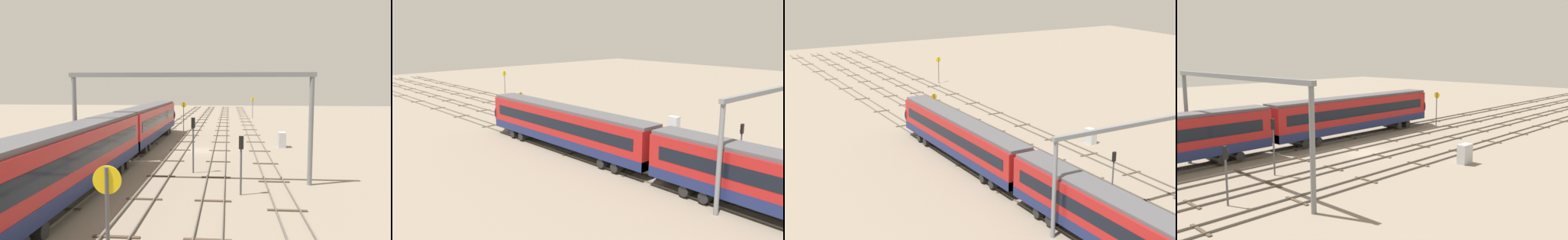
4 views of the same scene
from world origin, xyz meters
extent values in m
plane|color=gray|center=(0.00, 0.00, 0.00)|extent=(187.46, 187.46, 0.00)
cube|color=#59544C|center=(0.00, -7.58, 0.08)|extent=(171.46, 0.07, 0.16)
cube|color=#59544C|center=(0.00, -6.15, 0.08)|extent=(171.46, 0.07, 0.16)
cube|color=#473828|center=(-20.57, -6.87, 0.04)|extent=(0.24, 2.40, 0.08)
cube|color=#473828|center=(-13.72, -6.87, 0.04)|extent=(0.24, 2.40, 0.08)
cube|color=#473828|center=(-6.86, -6.87, 0.04)|extent=(0.24, 2.40, 0.08)
cube|color=#473828|center=(0.00, -6.87, 0.04)|extent=(0.24, 2.40, 0.08)
cube|color=#473828|center=(6.86, -6.87, 0.04)|extent=(0.24, 2.40, 0.08)
cube|color=#473828|center=(13.72, -6.87, 0.04)|extent=(0.24, 2.40, 0.08)
cube|color=#473828|center=(20.57, -6.87, 0.04)|extent=(0.24, 2.40, 0.08)
cube|color=#473828|center=(27.43, -6.87, 0.04)|extent=(0.24, 2.40, 0.08)
cube|color=#473828|center=(34.29, -6.87, 0.04)|extent=(0.24, 2.40, 0.08)
cube|color=#473828|center=(41.15, -6.87, 0.04)|extent=(0.24, 2.40, 0.08)
cube|color=#473828|center=(48.01, -6.87, 0.04)|extent=(0.24, 2.40, 0.08)
cube|color=#473828|center=(54.87, -6.87, 0.04)|extent=(0.24, 2.40, 0.08)
cube|color=#473828|center=(61.72, -6.87, 0.04)|extent=(0.24, 2.40, 0.08)
cube|color=#473828|center=(68.58, -6.87, 0.04)|extent=(0.24, 2.40, 0.08)
cube|color=#473828|center=(75.44, -6.87, 0.04)|extent=(0.24, 2.40, 0.08)
cube|color=#473828|center=(82.30, -6.87, 0.04)|extent=(0.24, 2.40, 0.08)
cube|color=#59544C|center=(0.00, -3.01, 0.08)|extent=(171.46, 0.07, 0.16)
cube|color=#59544C|center=(0.00, -1.57, 0.08)|extent=(171.46, 0.07, 0.16)
cube|color=#473828|center=(-25.40, -2.29, 0.04)|extent=(0.24, 2.40, 0.08)
cube|color=#473828|center=(-19.05, -2.29, 0.04)|extent=(0.24, 2.40, 0.08)
cube|color=#473828|center=(-12.70, -2.29, 0.04)|extent=(0.24, 2.40, 0.08)
cube|color=#473828|center=(-6.35, -2.29, 0.04)|extent=(0.24, 2.40, 0.08)
cube|color=#473828|center=(0.00, -2.29, 0.04)|extent=(0.24, 2.40, 0.08)
cube|color=#473828|center=(6.35, -2.29, 0.04)|extent=(0.24, 2.40, 0.08)
cube|color=#473828|center=(12.70, -2.29, 0.04)|extent=(0.24, 2.40, 0.08)
cube|color=#473828|center=(19.05, -2.29, 0.04)|extent=(0.24, 2.40, 0.08)
cube|color=#473828|center=(25.40, -2.29, 0.04)|extent=(0.24, 2.40, 0.08)
cube|color=#473828|center=(31.75, -2.29, 0.04)|extent=(0.24, 2.40, 0.08)
cube|color=#473828|center=(38.10, -2.29, 0.04)|extent=(0.24, 2.40, 0.08)
cube|color=#473828|center=(44.45, -2.29, 0.04)|extent=(0.24, 2.40, 0.08)
cube|color=#473828|center=(50.80, -2.29, 0.04)|extent=(0.24, 2.40, 0.08)
cube|color=#473828|center=(57.15, -2.29, 0.04)|extent=(0.24, 2.40, 0.08)
cube|color=#473828|center=(63.50, -2.29, 0.04)|extent=(0.24, 2.40, 0.08)
cube|color=#473828|center=(69.85, -2.29, 0.04)|extent=(0.24, 2.40, 0.08)
cube|color=#473828|center=(76.20, -2.29, 0.04)|extent=(0.24, 2.40, 0.08)
cube|color=#473828|center=(82.55, -2.29, 0.04)|extent=(0.24, 2.40, 0.08)
cube|color=#59544C|center=(0.00, 1.57, 0.08)|extent=(171.46, 0.07, 0.16)
cube|color=#59544C|center=(0.00, 3.01, 0.08)|extent=(171.46, 0.07, 0.16)
cube|color=#473828|center=(-25.40, 2.29, 0.04)|extent=(0.24, 2.40, 0.08)
cube|color=#473828|center=(-19.05, 2.29, 0.04)|extent=(0.24, 2.40, 0.08)
cube|color=#473828|center=(-12.70, 2.29, 0.04)|extent=(0.24, 2.40, 0.08)
cube|color=#473828|center=(-6.35, 2.29, 0.04)|extent=(0.24, 2.40, 0.08)
cube|color=#473828|center=(0.00, 2.29, 0.04)|extent=(0.24, 2.40, 0.08)
cube|color=#473828|center=(6.35, 2.29, 0.04)|extent=(0.24, 2.40, 0.08)
cube|color=#473828|center=(12.70, 2.29, 0.04)|extent=(0.24, 2.40, 0.08)
cube|color=#473828|center=(19.05, 2.29, 0.04)|extent=(0.24, 2.40, 0.08)
cube|color=#473828|center=(25.40, 2.29, 0.04)|extent=(0.24, 2.40, 0.08)
cube|color=#473828|center=(31.75, 2.29, 0.04)|extent=(0.24, 2.40, 0.08)
cube|color=#473828|center=(38.10, 2.29, 0.04)|extent=(0.24, 2.40, 0.08)
cube|color=#473828|center=(44.45, 2.29, 0.04)|extent=(0.24, 2.40, 0.08)
cube|color=#473828|center=(50.80, 2.29, 0.04)|extent=(0.24, 2.40, 0.08)
cube|color=#473828|center=(57.15, 2.29, 0.04)|extent=(0.24, 2.40, 0.08)
cube|color=#473828|center=(63.50, 2.29, 0.04)|extent=(0.24, 2.40, 0.08)
cube|color=#473828|center=(69.85, 2.29, 0.04)|extent=(0.24, 2.40, 0.08)
cube|color=#473828|center=(76.20, 2.29, 0.04)|extent=(0.24, 2.40, 0.08)
cube|color=#473828|center=(82.55, 2.29, 0.04)|extent=(0.24, 2.40, 0.08)
cube|color=#59544C|center=(0.00, 6.15, 0.08)|extent=(171.46, 0.07, 0.16)
cube|color=#59544C|center=(0.00, 7.58, 0.08)|extent=(171.46, 0.07, 0.16)
cube|color=#473828|center=(-21.43, 6.87, 0.04)|extent=(0.24, 2.40, 0.08)
cube|color=#473828|center=(-12.86, 6.87, 0.04)|extent=(0.24, 2.40, 0.08)
cube|color=#473828|center=(-4.29, 6.87, 0.04)|extent=(0.24, 2.40, 0.08)
cube|color=#473828|center=(4.29, 6.87, 0.04)|extent=(0.24, 2.40, 0.08)
cube|color=#473828|center=(12.86, 6.87, 0.04)|extent=(0.24, 2.40, 0.08)
cube|color=#473828|center=(21.43, 6.87, 0.04)|extent=(0.24, 2.40, 0.08)
cube|color=#473828|center=(30.00, 6.87, 0.04)|extent=(0.24, 2.40, 0.08)
cube|color=#473828|center=(38.58, 6.87, 0.04)|extent=(0.24, 2.40, 0.08)
cube|color=#473828|center=(47.15, 6.87, 0.04)|extent=(0.24, 2.40, 0.08)
cube|color=#473828|center=(55.72, 6.87, 0.04)|extent=(0.24, 2.40, 0.08)
cube|color=#473828|center=(64.30, 6.87, 0.04)|extent=(0.24, 2.40, 0.08)
cube|color=#473828|center=(72.87, 6.87, 0.04)|extent=(0.24, 2.40, 0.08)
cube|color=#473828|center=(81.44, 6.87, 0.04)|extent=(0.24, 2.40, 0.08)
cube|color=maroon|center=(5.27, 6.87, 2.86)|extent=(24.00, 2.90, 3.60)
cube|color=navy|center=(5.27, 6.87, 1.51)|extent=(24.00, 2.94, 0.90)
cube|color=#4C4C51|center=(5.27, 6.87, 4.81)|extent=(24.00, 2.50, 0.30)
cube|color=black|center=(5.27, 5.41, 3.29)|extent=(22.00, 0.04, 1.10)
cube|color=black|center=(5.27, 8.33, 3.29)|extent=(22.00, 0.04, 1.10)
cylinder|color=black|center=(-3.31, 6.87, 0.61)|extent=(0.90, 2.70, 0.90)
cylinder|color=black|center=(-1.51, 6.87, 0.61)|extent=(0.90, 2.70, 0.90)
cylinder|color=black|center=(12.05, 6.87, 0.61)|extent=(0.90, 2.70, 0.90)
cylinder|color=black|center=(13.85, 6.87, 0.61)|extent=(0.90, 2.70, 0.90)
cube|color=maroon|center=(-19.53, 6.87, 2.86)|extent=(24.00, 2.90, 3.60)
cube|color=navy|center=(-19.53, 6.87, 1.51)|extent=(24.00, 2.94, 0.90)
cube|color=#4C4C51|center=(-19.53, 6.87, 4.81)|extent=(24.00, 2.50, 0.30)
cube|color=black|center=(-19.53, 5.41, 3.29)|extent=(22.00, 0.04, 1.10)
cube|color=black|center=(-19.53, 8.33, 3.29)|extent=(22.00, 0.04, 1.10)
cylinder|color=black|center=(-26.31, 6.87, 0.61)|extent=(0.90, 2.70, 0.90)
cylinder|color=black|center=(-12.75, 6.87, 0.61)|extent=(0.90, 2.70, 0.90)
cylinder|color=black|center=(-10.95, 6.87, 0.61)|extent=(0.90, 2.70, 0.90)
cone|color=navy|center=(18.07, 6.87, 2.68)|extent=(1.60, 3.24, 3.24)
cylinder|color=slate|center=(-14.30, -9.46, 4.09)|extent=(0.36, 0.36, 8.19)
cylinder|color=slate|center=(-14.30, 8.88, 4.09)|extent=(0.36, 0.36, 8.19)
cube|color=slate|center=(-14.30, -0.29, 8.36)|extent=(0.40, 18.94, 0.35)
cylinder|color=#4C4C51|center=(18.11, 4.01, 2.35)|extent=(0.12, 0.12, 4.70)
cylinder|color=yellow|center=(18.15, 4.01, 4.31)|extent=(0.05, 0.87, 0.87)
cube|color=black|center=(18.18, 4.01, 4.31)|extent=(0.02, 0.39, 0.12)
cylinder|color=yellow|center=(-32.37, 0.41, 4.76)|extent=(0.05, 0.89, 0.89)
cube|color=black|center=(-32.34, 0.41, 4.76)|extent=(0.02, 0.40, 0.12)
cylinder|color=#4C4C51|center=(42.94, -8.70, 2.34)|extent=(0.12, 0.12, 4.68)
cylinder|color=yellow|center=(42.98, -8.70, 4.27)|extent=(0.05, 0.91, 0.91)
cube|color=black|center=(43.01, -8.70, 4.27)|extent=(0.02, 0.41, 0.12)
cylinder|color=#4C4C51|center=(-11.11, -0.26, 1.95)|extent=(0.14, 0.14, 3.90)
cube|color=black|center=(-11.11, -0.26, 4.35)|extent=(0.20, 0.32, 0.90)
sphere|color=green|center=(-11.00, -0.26, 4.55)|extent=(0.20, 0.20, 0.20)
sphere|color=#262626|center=(-11.00, -0.26, 4.15)|extent=(0.20, 0.20, 0.20)
cylinder|color=#4C4C51|center=(-17.43, -4.15, 1.61)|extent=(0.14, 0.14, 3.22)
cube|color=black|center=(-17.43, -4.15, 3.67)|extent=(0.20, 0.32, 0.90)
sphere|color=green|center=(-17.32, -4.15, 3.87)|extent=(0.20, 0.20, 0.20)
sphere|color=#262626|center=(-17.32, -4.15, 3.47)|extent=(0.20, 0.20, 0.20)
cube|color=#B2B7BC|center=(3.25, -9.76, 0.91)|extent=(1.40, 0.85, 1.83)
cube|color=#333333|center=(3.95, -9.76, 1.19)|extent=(0.02, 0.60, 0.24)
camera|label=1|loc=(-43.46, -3.25, 7.66)|focal=35.10mm
camera|label=2|loc=(-29.25, 35.01, 13.43)|focal=39.18mm
camera|label=3|loc=(-49.05, 35.55, 22.24)|focal=54.15mm
camera|label=4|loc=(-30.95, -30.54, 10.33)|focal=39.87mm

